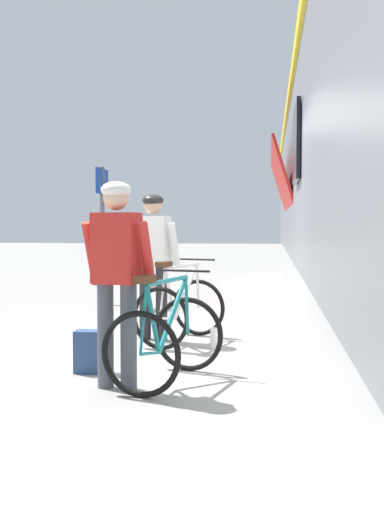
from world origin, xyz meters
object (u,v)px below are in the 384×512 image
Objects in this scene: bicycle_near_white at (180,309)px; platform_sign_post at (102,212)px; cyclist_near_in_white at (153,253)px; water_bottle_near_the_bikes at (214,338)px; backpack_on_platform at (90,352)px; cyclist_far_in_red at (117,265)px; bicycle_far_teal at (166,338)px.

platform_sign_post reaches higher than bicycle_near_white.
cyclist_near_in_white is at bearing -65.31° from platform_sign_post.
cyclist_near_in_white is 1.31m from water_bottle_near_the_bikes.
cyclist_near_in_white is at bearing 157.01° from bicycle_near_white.
backpack_on_platform is at bearing -76.36° from platform_sign_post.
cyclist_far_in_red is 0.73× the size of platform_sign_post.
water_bottle_near_the_bikes is (0.66, 1.83, -0.93)m from cyclist_far_in_red.
cyclist_near_in_white is 1.99m from backpack_on_platform.
platform_sign_post is (-2.01, 5.39, 1.22)m from bicycle_far_teal.
cyclist_far_in_red reaches higher than bicycle_far_teal.
cyclist_far_in_red is 2.28m from bicycle_near_white.
platform_sign_post is at bearing 114.69° from cyclist_near_in_white.
cyclist_near_in_white reaches higher than bicycle_near_white.
water_bottle_near_the_bikes is 0.10× the size of platform_sign_post.
cyclist_far_in_red is at bearing -150.03° from bicycle_far_teal.
backpack_on_platform is 5.40m from platform_sign_post.
cyclist_near_in_white is 1.45× the size of bicycle_far_teal.
water_bottle_near_the_bikes is (0.28, 1.61, -0.28)m from bicycle_far_teal.
bicycle_far_teal reaches higher than water_bottle_near_the_bikes.
platform_sign_post is at bearing 110.44° from bicycle_far_teal.
platform_sign_post is (-1.23, 5.06, 1.42)m from backpack_on_platform.
bicycle_near_white is at bearing 83.83° from cyclist_far_in_red.
platform_sign_post reaches higher than backpack_on_platform.
cyclist_near_in_white is 1.42× the size of bicycle_near_white.
cyclist_near_in_white is 4.40× the size of backpack_on_platform.
platform_sign_post is (-1.86, 3.43, 1.22)m from bicycle_near_white.
bicycle_near_white is 0.52× the size of platform_sign_post.
cyclist_far_in_red is at bearing -87.14° from cyclist_near_in_white.
cyclist_near_in_white reaches higher than bicycle_far_teal.
cyclist_near_in_white is 2.33m from cyclist_far_in_red.
cyclist_far_in_red is 2.16m from water_bottle_near_the_bikes.
backpack_on_platform is (-0.28, -1.78, -0.85)m from cyclist_near_in_white.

